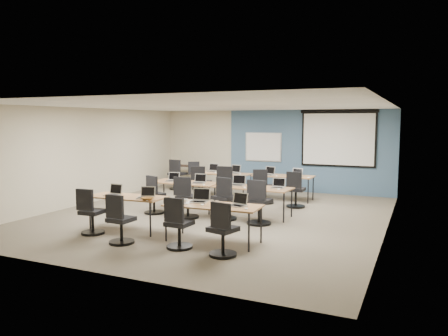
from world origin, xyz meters
The scene contains 58 objects.
floor centered at (0.00, 0.00, 0.00)m, with size 8.00×9.00×0.02m, color #6B6354.
ceiling centered at (0.00, 0.00, 2.70)m, with size 8.00×9.00×0.02m, color white.
wall_back centered at (0.00, 4.50, 1.35)m, with size 8.00×0.04×2.70m, color beige.
wall_front centered at (0.00, -4.50, 1.35)m, with size 8.00×0.04×2.70m, color beige.
wall_left centered at (-4.00, 0.00, 1.35)m, with size 0.04×9.00×2.70m, color beige.
wall_right centered at (4.00, 0.00, 1.35)m, with size 0.04×9.00×2.70m, color beige.
blue_accent_panel centered at (1.25, 4.47, 1.35)m, with size 5.50×0.04×2.70m, color #3D5977.
whiteboard centered at (-0.30, 4.43, 1.45)m, with size 1.28×0.03×0.98m.
projector_screen centered at (2.20, 4.41, 1.89)m, with size 2.40×0.10×1.82m.
training_table_front_left centered at (-1.09, -2.09, 0.68)m, with size 1.67×0.70×0.73m.
training_table_front_right centered at (1.01, -2.20, 0.69)m, with size 1.84×0.77×0.73m.
training_table_mid_left centered at (-1.04, 0.34, 0.69)m, with size 1.85×0.77×0.73m.
training_table_mid_right centered at (0.90, 0.26, 0.69)m, with size 1.88×0.78×0.73m.
training_table_back_left centered at (-1.00, 2.58, 0.68)m, with size 1.80×0.75×0.73m.
training_table_back_right centered at (0.91, 2.76, 0.68)m, with size 1.78×0.74×0.73m.
laptop_0 centered at (-1.42, -2.13, 0.79)m, with size 0.32×0.27×0.24m.
mouse_0 centered at (-1.32, -2.26, 0.74)m, with size 0.06×0.10×0.04m, color white.
task_chair_0 centered at (-1.54, -2.73, 0.40)m, with size 0.48×0.48×0.96m.
laptop_1 centered at (-0.59, -2.12, 0.79)m, with size 0.31×0.26×0.24m.
mouse_1 centered at (-0.37, -2.37, 0.74)m, with size 0.06×0.10×0.04m, color white.
task_chair_1 centered at (-0.54, -3.06, 0.40)m, with size 0.48×0.48×0.97m.
laptop_2 centered at (0.64, -2.05, 0.80)m, with size 0.36×0.30×0.27m.
mouse_2 centered at (0.85, -2.35, 0.74)m, with size 0.06×0.10×0.03m, color white.
task_chair_2 centered at (0.63, -2.88, 0.40)m, with size 0.48×0.48×0.97m.
laptop_3 centered at (1.50, -2.11, 0.79)m, with size 0.32×0.28×0.25m.
mouse_3 centered at (1.75, -2.35, 0.74)m, with size 0.06×0.10×0.03m, color white.
task_chair_3 centered at (1.56, -2.97, 0.40)m, with size 0.49×0.49×0.97m.
laptop_4 centered at (-1.43, 0.35, 0.79)m, with size 0.31×0.26×0.23m.
mouse_4 centered at (-1.22, 0.12, 0.74)m, with size 0.06×0.10×0.04m, color white.
task_chair_4 centered at (-1.48, -0.51, 0.41)m, with size 0.52×0.50×0.98m.
laptop_5 centered at (-0.60, 0.30, 0.79)m, with size 0.32×0.27×0.24m.
mouse_5 centered at (-0.34, 0.05, 0.74)m, with size 0.06×0.09×0.03m, color white.
task_chair_5 centered at (-0.48, -0.59, 0.42)m, with size 0.54×0.54×1.01m.
laptop_6 centered at (0.46, 0.36, 0.79)m, with size 0.34×0.29×0.26m.
mouse_6 centered at (0.78, 0.02, 0.74)m, with size 0.06×0.09×0.03m, color white.
task_chair_6 centered at (0.44, -0.38, 0.43)m, with size 0.57×0.56×1.03m.
laptop_7 centered at (1.50, 0.36, 0.79)m, with size 0.31×0.26×0.24m.
mouse_7 centered at (1.61, 0.09, 0.74)m, with size 0.06×0.10×0.04m, color white.
task_chair_7 centered at (1.32, -0.50, 0.43)m, with size 0.56×0.56×1.03m.
laptop_8 centered at (-1.42, 2.76, 0.79)m, with size 0.34×0.29×0.26m.
mouse_8 centered at (-1.18, 2.51, 0.74)m, with size 0.06×0.10×0.03m, color white.
task_chair_8 centered at (-1.36, 1.88, 0.41)m, with size 0.52×0.52×1.00m.
laptop_9 centered at (-0.59, 2.65, 0.79)m, with size 0.34×0.29×0.26m.
mouse_9 centered at (-0.34, 2.47, 0.74)m, with size 0.06×0.09×0.03m, color white.
task_chair_9 centered at (-0.46, 1.79, 0.44)m, with size 0.58×0.58×1.05m.
laptop_10 centered at (0.51, 2.67, 0.79)m, with size 0.34×0.29×0.25m.
mouse_10 centered at (0.80, 2.48, 0.74)m, with size 0.06×0.09×0.03m, color white.
task_chair_10 centered at (0.59, 1.96, 0.41)m, with size 0.54×0.50×0.99m.
laptop_11 centered at (1.36, 2.64, 0.79)m, with size 0.32×0.27×0.24m.
mouse_11 centered at (1.74, 2.50, 0.74)m, with size 0.07×0.11×0.04m, color white.
task_chair_11 centered at (1.56, 1.77, 0.41)m, with size 0.51×0.51×0.99m.
blue_mousepad centered at (-1.28, -2.29, 0.73)m, with size 0.22×0.18×0.01m, color #0A099F.
snack_bowl centered at (-0.41, -2.32, 0.76)m, with size 0.27×0.27×0.07m, color #9A5D3A.
snack_plate centered at (0.46, -2.32, 0.74)m, with size 0.17×0.17×0.01m, color white.
coffee_cup centered at (0.47, -2.33, 0.78)m, with size 0.08×0.08×0.07m, color white.
utility_table centered at (-3.09, 4.02, 0.65)m, with size 0.84×0.47×0.75m.
spare_chair_a centered at (-2.33, 3.48, 0.40)m, with size 0.56×0.48×0.96m.
spare_chair_b centered at (-2.96, 3.16, 0.43)m, with size 0.56×0.56×1.04m.
Camera 1 is at (4.60, -9.62, 2.32)m, focal length 35.00 mm.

